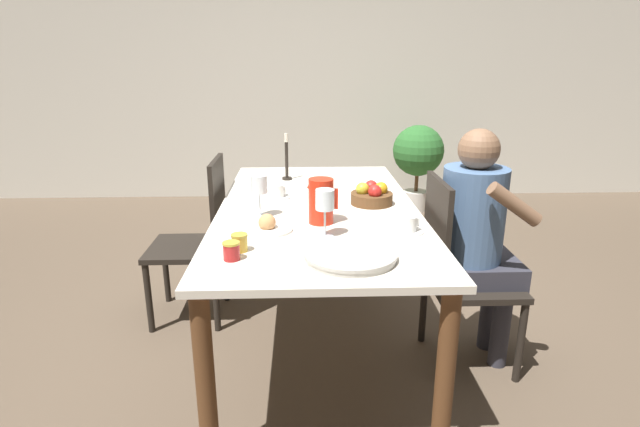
{
  "coord_description": "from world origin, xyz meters",
  "views": [
    {
      "loc": [
        -0.08,
        -2.39,
        1.48
      ],
      "look_at": [
        0.0,
        -0.28,
        0.82
      ],
      "focal_mm": 28.0,
      "sensor_mm": 36.0,
      "label": 1
    }
  ],
  "objects_px": {
    "person_seated": "(479,229)",
    "potted_plant": "(418,155)",
    "teacup_near_person": "(406,225)",
    "bread_plate": "(267,226)",
    "fruit_bowl": "(372,195)",
    "jam_jar_amber": "(231,250)",
    "red_pitcher": "(321,201)",
    "wine_glass_water": "(259,186)",
    "wine_glass_juice": "(325,202)",
    "teacup_across": "(276,192)",
    "candlestick_tall": "(287,162)",
    "serving_tray": "(350,255)",
    "chair_opposite": "(199,237)",
    "jam_jar_red": "(240,242)",
    "chair_person_side": "(458,270)"
  },
  "relations": [
    {
      "from": "jam_jar_red",
      "to": "red_pitcher",
      "type": "bearing_deg",
      "value": 45.69
    },
    {
      "from": "wine_glass_water",
      "to": "bread_plate",
      "type": "bearing_deg",
      "value": -77.11
    },
    {
      "from": "chair_person_side",
      "to": "bread_plate",
      "type": "relative_size",
      "value": 4.32
    },
    {
      "from": "fruit_bowl",
      "to": "jam_jar_amber",
      "type": "bearing_deg",
      "value": -130.85
    },
    {
      "from": "wine_glass_juice",
      "to": "jam_jar_amber",
      "type": "height_order",
      "value": "wine_glass_juice"
    },
    {
      "from": "chair_person_side",
      "to": "chair_opposite",
      "type": "distance_m",
      "value": 1.44
    },
    {
      "from": "jam_jar_red",
      "to": "candlestick_tall",
      "type": "height_order",
      "value": "candlestick_tall"
    },
    {
      "from": "potted_plant",
      "to": "person_seated",
      "type": "bearing_deg",
      "value": -96.7
    },
    {
      "from": "person_seated",
      "to": "bread_plate",
      "type": "relative_size",
      "value": 5.36
    },
    {
      "from": "chair_person_side",
      "to": "teacup_across",
      "type": "xyz_separation_m",
      "value": [
        -0.89,
        0.38,
        0.3
      ]
    },
    {
      "from": "person_seated",
      "to": "teacup_across",
      "type": "height_order",
      "value": "person_seated"
    },
    {
      "from": "person_seated",
      "to": "wine_glass_water",
      "type": "distance_m",
      "value": 1.06
    },
    {
      "from": "teacup_near_person",
      "to": "jam_jar_amber",
      "type": "relative_size",
      "value": 2.18
    },
    {
      "from": "chair_person_side",
      "to": "jam_jar_amber",
      "type": "relative_size",
      "value": 13.68
    },
    {
      "from": "chair_opposite",
      "to": "serving_tray",
      "type": "bearing_deg",
      "value": -142.63
    },
    {
      "from": "candlestick_tall",
      "to": "potted_plant",
      "type": "relative_size",
      "value": 0.33
    },
    {
      "from": "chair_person_side",
      "to": "person_seated",
      "type": "relative_size",
      "value": 0.81
    },
    {
      "from": "person_seated",
      "to": "wine_glass_water",
      "type": "height_order",
      "value": "person_seated"
    },
    {
      "from": "wine_glass_juice",
      "to": "bread_plate",
      "type": "bearing_deg",
      "value": 161.78
    },
    {
      "from": "bread_plate",
      "to": "chair_opposite",
      "type": "bearing_deg",
      "value": 123.27
    },
    {
      "from": "wine_glass_juice",
      "to": "fruit_bowl",
      "type": "height_order",
      "value": "wine_glass_juice"
    },
    {
      "from": "red_pitcher",
      "to": "fruit_bowl",
      "type": "height_order",
      "value": "red_pitcher"
    },
    {
      "from": "wine_glass_juice",
      "to": "serving_tray",
      "type": "xyz_separation_m",
      "value": [
        0.08,
        -0.25,
        -0.13
      ]
    },
    {
      "from": "serving_tray",
      "to": "bread_plate",
      "type": "distance_m",
      "value": 0.47
    },
    {
      "from": "teacup_across",
      "to": "fruit_bowl",
      "type": "height_order",
      "value": "fruit_bowl"
    },
    {
      "from": "teacup_across",
      "to": "jam_jar_amber",
      "type": "bearing_deg",
      "value": -98.31
    },
    {
      "from": "red_pitcher",
      "to": "bread_plate",
      "type": "xyz_separation_m",
      "value": [
        -0.24,
        -0.1,
        -0.08
      ]
    },
    {
      "from": "wine_glass_water",
      "to": "candlestick_tall",
      "type": "xyz_separation_m",
      "value": [
        0.11,
        0.74,
        -0.04
      ]
    },
    {
      "from": "wine_glass_water",
      "to": "bread_plate",
      "type": "height_order",
      "value": "wine_glass_water"
    },
    {
      "from": "wine_glass_water",
      "to": "red_pitcher",
      "type": "bearing_deg",
      "value": -20.19
    },
    {
      "from": "bread_plate",
      "to": "jam_jar_amber",
      "type": "relative_size",
      "value": 3.17
    },
    {
      "from": "teacup_across",
      "to": "potted_plant",
      "type": "distance_m",
      "value": 2.6
    },
    {
      "from": "wine_glass_juice",
      "to": "bread_plate",
      "type": "distance_m",
      "value": 0.29
    },
    {
      "from": "teacup_near_person",
      "to": "bread_plate",
      "type": "bearing_deg",
      "value": 176.1
    },
    {
      "from": "wine_glass_water",
      "to": "bread_plate",
      "type": "relative_size",
      "value": 0.9
    },
    {
      "from": "red_pitcher",
      "to": "wine_glass_water",
      "type": "bearing_deg",
      "value": 159.81
    },
    {
      "from": "wine_glass_water",
      "to": "jam_jar_amber",
      "type": "height_order",
      "value": "wine_glass_water"
    },
    {
      "from": "teacup_near_person",
      "to": "red_pitcher",
      "type": "bearing_deg",
      "value": 158.91
    },
    {
      "from": "fruit_bowl",
      "to": "candlestick_tall",
      "type": "relative_size",
      "value": 0.76
    },
    {
      "from": "red_pitcher",
      "to": "jam_jar_red",
      "type": "height_order",
      "value": "red_pitcher"
    },
    {
      "from": "jam_jar_amber",
      "to": "candlestick_tall",
      "type": "distance_m",
      "value": 1.27
    },
    {
      "from": "red_pitcher",
      "to": "wine_glass_juice",
      "type": "distance_m",
      "value": 0.18
    },
    {
      "from": "chair_opposite",
      "to": "person_seated",
      "type": "distance_m",
      "value": 1.53
    },
    {
      "from": "wine_glass_water",
      "to": "wine_glass_juice",
      "type": "xyz_separation_m",
      "value": [
        0.29,
        -0.28,
        0.0
      ]
    },
    {
      "from": "bread_plate",
      "to": "candlestick_tall",
      "type": "distance_m",
      "value": 0.94
    },
    {
      "from": "wine_glass_juice",
      "to": "bread_plate",
      "type": "height_order",
      "value": "wine_glass_juice"
    },
    {
      "from": "wine_glass_water",
      "to": "fruit_bowl",
      "type": "relative_size",
      "value": 0.93
    },
    {
      "from": "person_seated",
      "to": "potted_plant",
      "type": "relative_size",
      "value": 1.37
    },
    {
      "from": "bread_plate",
      "to": "jam_jar_red",
      "type": "distance_m",
      "value": 0.25
    },
    {
      "from": "teacup_across",
      "to": "serving_tray",
      "type": "xyz_separation_m",
      "value": [
        0.31,
        -0.86,
        -0.02
      ]
    }
  ]
}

